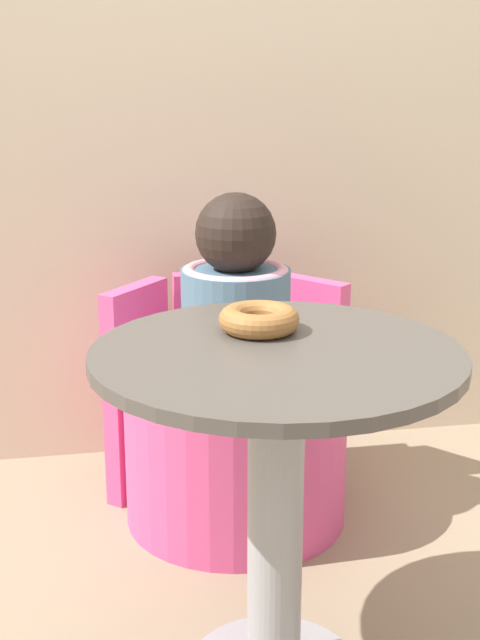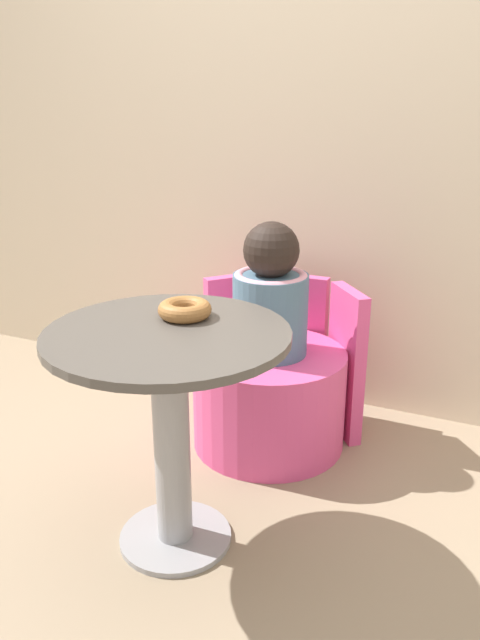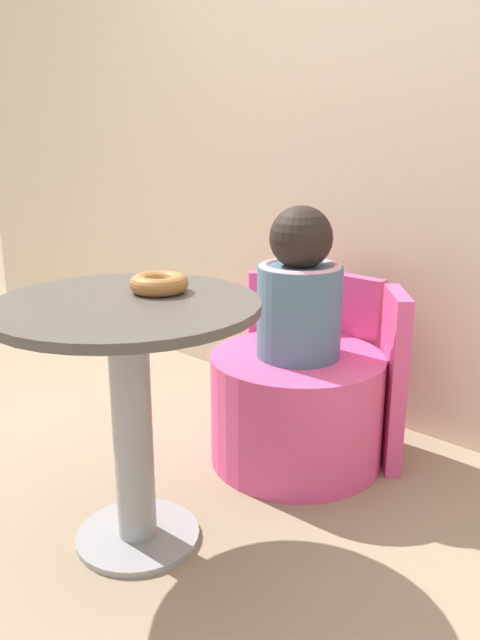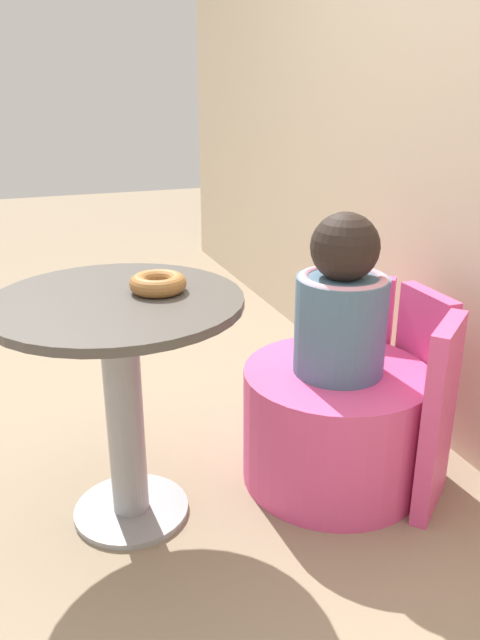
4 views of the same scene
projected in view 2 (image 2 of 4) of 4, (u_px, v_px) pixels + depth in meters
The scene contains 7 objects.
ground_plane at pixel (196, 537), 1.93m from camera, with size 12.00×12.00×0.00m, color gray.
back_wall at pixel (322, 120), 2.50m from camera, with size 6.00×0.06×2.40m.
round_table at pixel (170, 395), 1.76m from camera, with size 0.68×0.68×0.68m.
tub_chair at pixel (269, 398), 2.40m from camera, with size 0.58×0.58×0.38m.
booth_backrest at pixel (291, 350), 2.57m from camera, with size 0.68×0.25×0.60m.
child_figure at pixel (271, 296), 2.27m from camera, with size 0.28×0.28×0.49m.
donut at pixel (185, 309), 1.79m from camera, with size 0.15×0.15×0.05m.
Camera 2 is at (0.78, -1.39, 1.28)m, focal length 35.00 mm.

